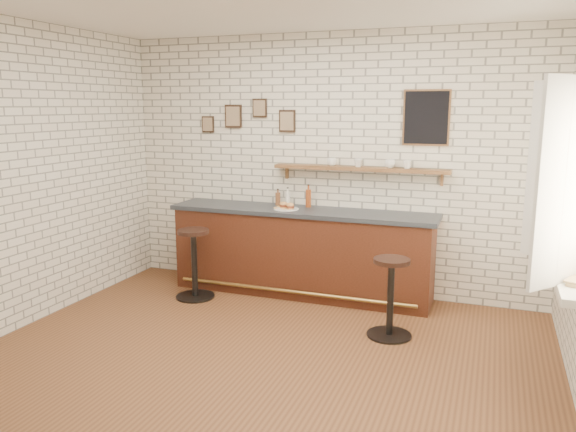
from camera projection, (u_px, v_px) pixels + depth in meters
name	position (u px, v px, depth m)	size (l,w,h in m)	color
ground	(262.00, 355.00, 4.99)	(5.00, 5.00, 0.00)	brown
bar_counter	(301.00, 252.00, 6.53)	(3.10, 0.65, 1.01)	#4B2114
sandwich_plate	(286.00, 209.00, 6.42)	(0.28, 0.28, 0.01)	white
ciabatta_sandwich	(287.00, 206.00, 6.41)	(0.22, 0.15, 0.07)	tan
potato_chips	(284.00, 208.00, 6.42)	(0.24, 0.17, 0.00)	#E2A94F
bitters_bottle_brown	(278.00, 199.00, 6.68)	(0.06, 0.06, 0.20)	brown
bitters_bottle_white	(288.00, 198.00, 6.64)	(0.06, 0.06, 0.22)	silver
bitters_bottle_amber	(308.00, 198.00, 6.55)	(0.06, 0.06, 0.27)	#903D17
condiment_bottle_yellow	(308.00, 201.00, 6.55)	(0.06, 0.06, 0.18)	yellow
bar_stool_left	(194.00, 261.00, 6.41)	(0.45, 0.45, 0.80)	black
bar_stool_right	(391.00, 295.00, 5.32)	(0.45, 0.45, 0.77)	black
wall_shelf	(360.00, 169.00, 6.32)	(2.00, 0.18, 0.18)	brown
shelf_cup_a	(332.00, 162.00, 6.41)	(0.11, 0.11, 0.09)	white
shelf_cup_b	(358.00, 163.00, 6.31)	(0.10, 0.10, 0.09)	white
shelf_cup_c	(390.00, 164.00, 6.19)	(0.12, 0.12, 0.09)	white
shelf_cup_d	(407.00, 165.00, 6.12)	(0.10, 0.10, 0.09)	white
back_wall_decor	(347.00, 117.00, 6.34)	(2.96, 0.02, 0.56)	black
window_sill	(567.00, 276.00, 4.27)	(0.20, 1.35, 0.06)	white
casement_window	(570.00, 178.00, 4.14)	(0.40, 1.30, 1.56)	white
book_lower	(568.00, 281.00, 4.02)	(0.18, 0.24, 0.02)	tan
book_upper	(568.00, 278.00, 4.03)	(0.17, 0.23, 0.02)	tan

